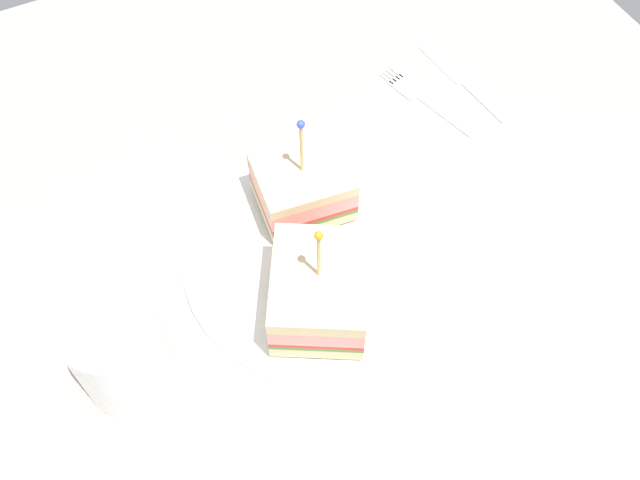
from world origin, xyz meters
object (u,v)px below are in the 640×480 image
fork (417,95)px  sandwich_half_front (319,291)px  sandwich_half_back (303,186)px  plate (320,255)px  drink_glass (123,356)px  knife (457,76)px

fork → sandwich_half_front: bearing=-48.7°
sandwich_half_front → sandwich_half_back: size_ratio=1.08×
plate → drink_glass: size_ratio=2.61×
plate → drink_glass: bearing=-79.3°
sandwich_half_front → drink_glass: size_ratio=1.27×
plate → sandwich_half_back: size_ratio=2.23×
plate → sandwich_half_back: 6.41cm
plate → fork: bearing=126.2°
plate → sandwich_half_back: sandwich_half_back is taller
fork → drink_glass: bearing=-65.4°
sandwich_half_front → knife: bearing=125.9°
sandwich_half_front → fork: sandwich_half_front is taller
sandwich_half_front → drink_glass: sandwich_half_front is taller
fork → knife: size_ratio=0.91×
drink_glass → knife: size_ratio=0.69×
drink_glass → knife: 45.53cm
drink_glass → sandwich_half_back: bearing=114.9°
drink_glass → fork: bearing=114.6°
sandwich_half_front → knife: size_ratio=0.87×
plate → drink_glass: 19.35cm
sandwich_half_front → drink_glass: (-1.32, -16.09, 0.66)cm
sandwich_half_front → knife: sandwich_half_front is taller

